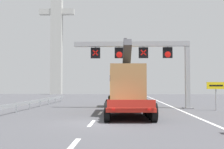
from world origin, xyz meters
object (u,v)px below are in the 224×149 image
overhead_lane_gantry (146,54)px  exit_sign_yellow (216,89)px  bridge_pylon_distant (57,26)px  heavy_haul_truck_red (125,87)px

overhead_lane_gantry → exit_sign_yellow: size_ratio=4.56×
overhead_lane_gantry → bridge_pylon_distant: 49.85m
bridge_pylon_distant → overhead_lane_gantry: bearing=-66.5°
overhead_lane_gantry → heavy_haul_truck_red: bearing=-129.6°
exit_sign_yellow → bridge_pylon_distant: bearing=118.4°
overhead_lane_gantry → exit_sign_yellow: overhead_lane_gantry is taller
exit_sign_yellow → bridge_pylon_distant: (-25.01, 46.23, 15.70)m
heavy_haul_truck_red → bridge_pylon_distant: bearing=110.3°
heavy_haul_truck_red → exit_sign_yellow: 7.73m
overhead_lane_gantry → bridge_pylon_distant: bearing=113.5°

